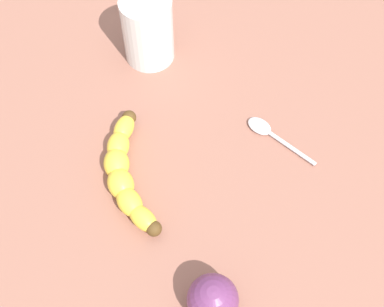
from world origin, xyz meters
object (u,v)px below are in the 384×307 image
Objects in this scene: banana at (125,173)px; plum_fruit at (213,300)px; smoothie_glass at (148,32)px; teaspoon at (263,129)px.

plum_fruit is at bearing 19.45° from banana.
banana is at bearing -171.75° from plum_fruit.
smoothie_glass is 0.98× the size of teaspoon.
smoothie_glass is at bearing 160.29° from banana.
smoothie_glass reaches higher than banana.
smoothie_glass reaches higher than plum_fruit.
teaspoon is at bearing 137.48° from plum_fruit.
teaspoon is (-18.84, 17.27, -2.50)cm from plum_fruit.
smoothie_glass reaches higher than teaspoon.
plum_fruit is 25.68cm from teaspoon.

